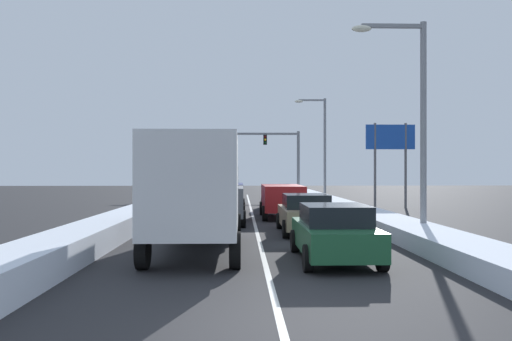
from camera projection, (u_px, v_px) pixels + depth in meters
name	position (u px, v px, depth m)	size (l,w,h in m)	color
ground_plane	(254.00, 222.00, 25.07)	(120.00, 120.00, 0.00)	#28282B
lane_stripe_between_right_lane_and_center_lane	(252.00, 214.00, 29.39)	(0.14, 47.50, 0.01)	silver
snow_bank_right_shoulder	(347.00, 209.00, 29.54)	(1.80, 47.50, 0.56)	silver
snow_bank_left_shoulder	(156.00, 208.00, 29.24)	(1.55, 47.50, 0.74)	silver
sedan_green_right_lane_nearest	(334.00, 232.00, 14.17)	(2.00, 4.50, 1.51)	#1E5633
sedan_tan_right_lane_second	(305.00, 213.00, 20.48)	(2.00, 4.50, 1.51)	#937F60
suv_red_right_lane_third	(282.00, 198.00, 27.09)	(2.16, 4.90, 1.67)	maroon
sedan_white_right_lane_fourth	(278.00, 197.00, 33.04)	(2.00, 4.50, 1.51)	silver
box_truck_center_lane_nearest	(197.00, 188.00, 15.42)	(2.53, 7.20, 3.36)	#38383D
suv_gray_center_lane_second	(222.00, 201.00, 24.15)	(2.16, 4.90, 1.67)	slate
suv_navy_center_lane_third	(226.00, 195.00, 30.23)	(2.16, 4.90, 1.67)	navy
sedan_maroon_center_lane_fourth	(225.00, 195.00, 36.43)	(2.00, 4.50, 1.51)	maroon
traffic_light_gantry	(260.00, 147.00, 50.99)	(10.60, 0.47, 6.20)	slate
street_lamp_right_near	(413.00, 108.00, 18.75)	(2.66, 0.36, 7.67)	gray
street_lamp_right_mid	(321.00, 139.00, 44.67)	(2.66, 0.36, 8.49)	gray
roadside_sign_right	(390.00, 146.00, 34.47)	(3.20, 0.16, 5.50)	#59595B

